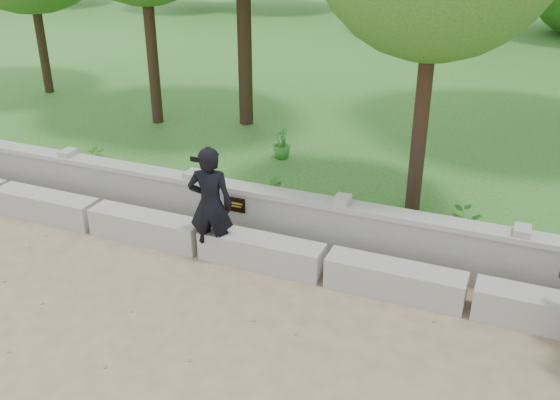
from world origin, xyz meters
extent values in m
plane|color=#9B865F|center=(0.00, 0.00, 0.00)|extent=(80.00, 80.00, 0.00)
cube|color=#255F21|center=(0.00, 14.00, 0.12)|extent=(40.00, 22.00, 0.25)
cube|color=#AFADA5|center=(-3.00, 1.90, 0.23)|extent=(1.90, 0.45, 0.45)
cube|color=#AFADA5|center=(-1.00, 1.90, 0.23)|extent=(1.90, 0.45, 0.45)
cube|color=#AFADA5|center=(1.00, 1.90, 0.23)|extent=(1.90, 0.45, 0.45)
cube|color=#AFADA5|center=(3.00, 1.90, 0.23)|extent=(1.90, 0.45, 0.45)
cube|color=#AFADA5|center=(5.00, 1.90, 0.23)|extent=(1.90, 0.45, 0.45)
cube|color=#A4A29B|center=(0.00, 2.60, 0.41)|extent=(12.50, 0.25, 0.82)
cube|color=#AFADA5|center=(0.00, 2.60, 0.86)|extent=(12.50, 0.35, 0.08)
cube|color=black|center=(0.30, 2.46, 0.62)|extent=(0.36, 0.02, 0.24)
imported|color=black|center=(0.25, 1.80, 0.90)|extent=(0.75, 0.59, 1.80)
cube|color=black|center=(0.25, 1.44, 1.74)|extent=(0.14, 0.06, 0.07)
cylinder|color=#382619|center=(-7.87, 7.57, 2.01)|extent=(0.24, 0.24, 3.53)
cylinder|color=#382619|center=(-3.70, 6.48, 2.10)|extent=(0.25, 0.25, 3.71)
cylinder|color=#382619|center=(-1.75, 7.21, 2.63)|extent=(0.32, 0.32, 4.76)
cylinder|color=#382619|center=(2.77, 4.16, 2.05)|extent=(0.24, 0.24, 3.60)
imported|color=#337628|center=(-2.97, 3.30, 0.56)|extent=(0.36, 0.40, 0.63)
imported|color=#337628|center=(0.62, 3.30, 0.52)|extent=(0.38, 0.38, 0.54)
imported|color=#337628|center=(3.75, 3.30, 0.52)|extent=(0.56, 0.51, 0.54)
imported|color=#337628|center=(-0.13, 5.46, 0.58)|extent=(0.50, 0.49, 0.67)
camera|label=1|loc=(4.33, -5.37, 4.85)|focal=40.00mm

